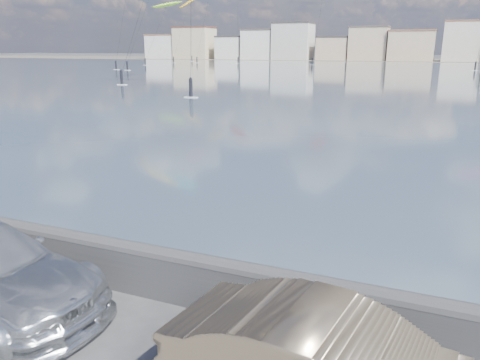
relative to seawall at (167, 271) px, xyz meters
name	(u,v)px	position (x,y,z in m)	size (l,w,h in m)	color
bay_water	(413,74)	(0.00, 88.80, -0.58)	(500.00, 177.00, 0.00)	#3F4E66
far_shore_strip	(428,60)	(0.00, 197.30, -0.57)	(500.00, 60.00, 0.00)	#4C473D
seawall	(167,271)	(0.00, 0.00, 0.00)	(400.00, 0.36, 1.08)	#28282B
far_buildings	(433,44)	(1.31, 183.30, 5.44)	(240.79, 13.26, 14.60)	white
kitesurfer_3	(167,5)	(-74.32, 124.13, 16.62)	(8.83, 20.06, 18.97)	#8CD826
kitesurfer_13	(189,3)	(-78.28, 145.48, 19.17)	(7.31, 19.74, 22.66)	#BF8C19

